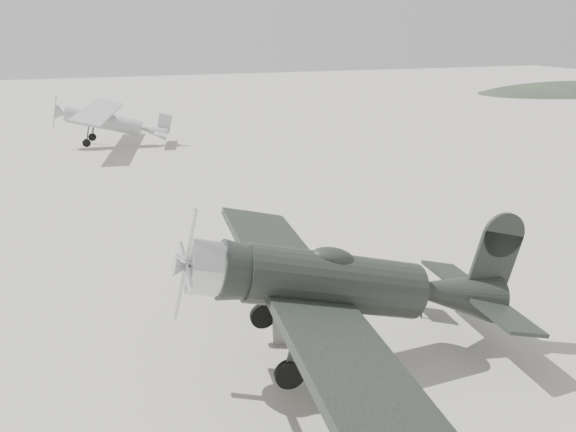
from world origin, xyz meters
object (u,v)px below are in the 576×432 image
Objects in this scene: lowwing_monoplane at (349,285)px; highwing_monoplane at (108,119)px; equipment_block at (302,321)px; sign_board at (418,288)px.

highwing_monoplane is (-4.03, 28.12, -0.13)m from lowwing_monoplane.
equipment_block is at bearing -71.55° from highwing_monoplane.
equipment_block is at bearing 117.57° from lowwing_monoplane.
lowwing_monoplane reaches higher than sign_board.
sign_board is (6.86, -26.68, -1.08)m from highwing_monoplane.
sign_board is (3.44, 0.00, 0.38)m from equipment_block.
lowwing_monoplane reaches higher than equipment_block.
sign_board is at bearing -64.44° from highwing_monoplane.
equipment_block is 1.20× the size of sign_board.
equipment_block is 3.46m from sign_board.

